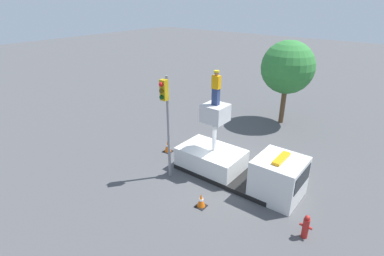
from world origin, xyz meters
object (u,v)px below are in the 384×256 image
at_px(bucket_truck, 239,166).
at_px(traffic_light_pole, 166,109).
at_px(fire_hydrant, 306,227).
at_px(tree_left_bg, 288,68).
at_px(traffic_cone_curbside, 201,201).
at_px(worker, 216,88).
at_px(traffic_cone_rear, 168,146).

height_order(bucket_truck, traffic_light_pole, traffic_light_pole).
height_order(fire_hydrant, tree_left_bg, tree_left_bg).
bearing_deg(tree_left_bg, traffic_cone_curbside, -84.58).
bearing_deg(tree_left_bg, traffic_light_pole, -99.04).
height_order(worker, traffic_cone_curbside, worker).
bearing_deg(fire_hydrant, tree_left_bg, 117.07).
bearing_deg(bucket_truck, fire_hydrant, -24.66).
distance_m(worker, traffic_cone_rear, 5.59).
distance_m(bucket_truck, worker, 4.18).
bearing_deg(tree_left_bg, worker, -91.19).
xyz_separation_m(fire_hydrant, tree_left_bg, (-5.53, 10.82, 3.70)).
distance_m(worker, fire_hydrant, 7.36).
xyz_separation_m(worker, traffic_light_pole, (-1.55, -2.01, -0.86)).
distance_m(traffic_cone_curbside, tree_left_bg, 12.52).
distance_m(bucket_truck, fire_hydrant, 4.59).
height_order(traffic_light_pole, fire_hydrant, traffic_light_pole).
bearing_deg(traffic_light_pole, worker, 52.35).
height_order(worker, fire_hydrant, worker).
height_order(traffic_light_pole, traffic_cone_rear, traffic_light_pole).
relative_size(fire_hydrant, tree_left_bg, 0.17).
distance_m(worker, traffic_light_pole, 2.69).
xyz_separation_m(bucket_truck, tree_left_bg, (-1.37, 8.91, 3.36)).
relative_size(traffic_cone_rear, traffic_cone_curbside, 1.12).
xyz_separation_m(bucket_truck, traffic_light_pole, (-3.11, -2.01, 3.02)).
bearing_deg(traffic_cone_curbside, tree_left_bg, 95.42).
relative_size(bucket_truck, worker, 3.84).
xyz_separation_m(worker, tree_left_bg, (0.18, 8.91, -0.53)).
distance_m(traffic_light_pole, tree_left_bg, 11.07).
distance_m(traffic_light_pole, traffic_cone_rear, 4.52).
relative_size(bucket_truck, traffic_cone_rear, 8.73).
bearing_deg(worker, fire_hydrant, -18.48).
height_order(bucket_truck, traffic_cone_rear, bucket_truck).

